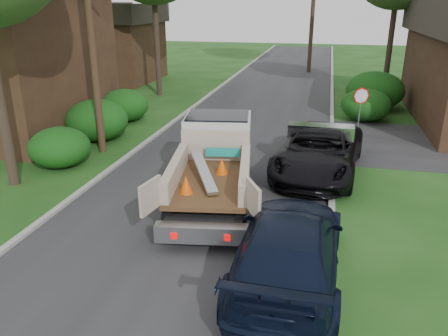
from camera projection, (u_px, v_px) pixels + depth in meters
ground at (191, 216)px, 13.04m from camera, size 120.00×120.00×0.00m
road at (249, 128)px, 22.15m from camera, size 8.00×90.00×0.02m
curb_left at (172, 123)px, 22.99m from camera, size 0.20×90.00×0.12m
curb_right at (332, 132)px, 21.26m from camera, size 0.20×90.00×0.12m
stop_sign at (360, 103)px, 19.51m from camera, size 0.71×0.32×2.48m
utility_pole at (90, 25)px, 16.90m from camera, size 2.42×1.25×10.00m
house_left_far at (109, 42)px, 34.84m from camera, size 7.56×7.56×6.00m
hedge_left_a at (60, 147)px, 16.81m from camera, size 2.34×2.34×1.53m
hedge_left_b at (97, 120)px, 20.00m from camera, size 2.86×2.86×1.87m
hedge_left_c at (124, 105)px, 23.28m from camera, size 2.60×2.60×1.70m
hedge_right_a at (366, 105)px, 23.35m from camera, size 2.60×2.60×1.70m
hedge_right_b at (375, 90)px, 25.84m from camera, size 3.38×3.38×2.21m
flatbed_truck at (215, 155)px, 14.32m from camera, size 3.54×6.58×2.37m
black_pickup at (319, 151)px, 16.14m from camera, size 3.54×6.40×1.70m
navy_suv at (289, 247)px, 9.82m from camera, size 2.39×5.73×1.65m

